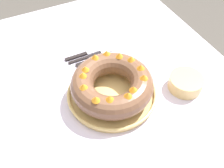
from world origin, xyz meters
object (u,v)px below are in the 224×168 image
object	(u,v)px
fork	(95,55)
cake_knife	(95,60)
serving_dish	(112,94)
side_bowl	(186,83)
bundt_cake	(112,84)
serving_knife	(86,53)

from	to	relation	value
fork	cake_knife	distance (m)	0.03
serving_dish	side_bowl	world-z (taller)	side_bowl
fork	side_bowl	world-z (taller)	side_bowl
bundt_cake	side_bowl	xyz separation A→B (m)	(0.08, 0.26, -0.04)
serving_dish	cake_knife	distance (m)	0.20
serving_dish	serving_knife	size ratio (longest dim) A/B	1.50
serving_dish	bundt_cake	distance (m)	0.05
serving_dish	cake_knife	bearing A→B (deg)	174.33
fork	side_bowl	distance (m)	0.38
serving_dish	cake_knife	world-z (taller)	serving_dish
fork	serving_knife	world-z (taller)	serving_knife
bundt_cake	cake_knife	distance (m)	0.21
fork	serving_knife	xyz separation A→B (m)	(-0.02, -0.03, 0.00)
side_bowl	cake_knife	bearing A→B (deg)	-139.42
fork	serving_knife	distance (m)	0.04
fork	cake_knife	size ratio (longest dim) A/B	1.07
fork	side_bowl	xyz separation A→B (m)	(0.31, 0.23, 0.02)
side_bowl	fork	bearing A→B (deg)	-143.42
cake_knife	side_bowl	size ratio (longest dim) A/B	1.51
serving_dish	fork	world-z (taller)	serving_dish
serving_dish	bundt_cake	size ratio (longest dim) A/B	1.12
bundt_cake	side_bowl	world-z (taller)	bundt_cake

